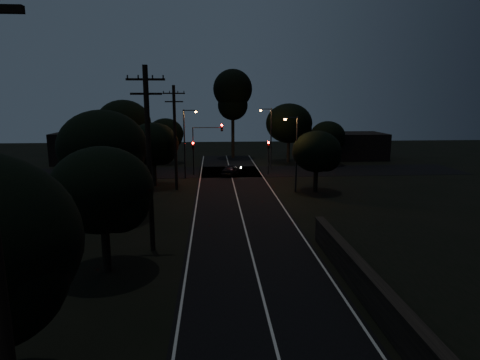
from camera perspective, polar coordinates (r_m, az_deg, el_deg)
road_surface at (r=40.89m, az=-0.69°, el=-1.47°), size 60.00×70.00×0.03m
utility_pole_mid at (r=24.22m, az=-12.82°, el=3.17°), size 2.20×0.30×11.00m
utility_pole_far at (r=41.03m, az=-9.22°, el=6.17°), size 2.20×0.30×10.50m
tree_left_b at (r=21.84m, az=-18.60°, el=-1.66°), size 5.30×5.30×6.74m
tree_left_c at (r=31.81m, az=-18.55°, el=4.15°), size 6.62×6.62×8.37m
tree_left_d at (r=43.27m, az=-12.01°, el=4.86°), size 5.33×5.33×6.76m
tree_far_nw at (r=59.16m, az=-10.36°, el=6.41°), size 5.13×5.13×6.50m
tree_far_w at (r=55.84m, az=-15.96°, el=7.65°), size 7.14×7.14×9.11m
tree_far_ne at (r=59.78m, az=7.22°, el=7.86°), size 6.80×6.80×8.60m
tree_far_e at (r=58.20m, az=12.54°, el=6.04°), size 4.86×4.86×6.16m
tree_right_a at (r=40.31m, az=11.10°, el=3.84°), size 4.82×4.82×6.12m
tall_pine at (r=63.79m, az=-1.04°, el=12.09°), size 6.07×6.07×13.79m
building_left at (r=63.61m, az=-20.18°, el=4.42°), size 10.00×8.00×4.40m
building_right at (r=65.97m, az=15.86°, el=4.73°), size 9.00×7.00×4.00m
signal_left at (r=49.14m, az=-6.66°, el=3.96°), size 0.28×0.35×4.10m
signal_right at (r=49.56m, az=4.05°, el=4.07°), size 0.28×0.35×4.10m
signal_mast at (r=48.92m, az=-4.72°, el=5.73°), size 3.70×0.35×6.25m
streetlight_a at (r=47.01m, az=-7.69°, el=5.81°), size 1.66×0.26×8.00m
streetlight_b at (r=53.42m, az=4.24°, el=6.52°), size 1.66×0.26×8.00m
streetlight_c at (r=39.81m, az=7.82°, el=4.41°), size 1.46×0.26×7.50m
car at (r=49.09m, az=-1.19°, el=1.46°), size 2.95×4.21×1.33m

